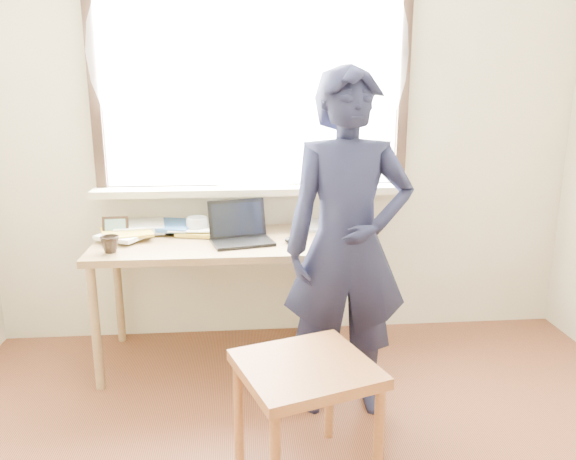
{
  "coord_description": "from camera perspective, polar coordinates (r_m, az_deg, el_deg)",
  "views": [
    {
      "loc": [
        -0.29,
        -1.34,
        1.53
      ],
      "look_at": [
        -0.09,
        0.95,
        0.93
      ],
      "focal_mm": 35.0,
      "sensor_mm": 36.0,
      "label": 1
    }
  ],
  "objects": [
    {
      "name": "room_shell",
      "position": [
        1.57,
        4.99,
        18.4
      ],
      "size": [
        3.52,
        4.02,
        2.61
      ],
      "color": "beige",
      "rests_on": "ground"
    },
    {
      "name": "person",
      "position": [
        2.6,
        6.06,
        -1.65
      ],
      "size": [
        0.6,
        0.4,
        1.62
      ],
      "primitive_type": "imported",
      "rotation": [
        0.0,
        0.0,
        -0.03
      ],
      "color": "black",
      "rests_on": "ground"
    },
    {
      "name": "work_chair",
      "position": [
        2.24,
        1.83,
        -15.16
      ],
      "size": [
        0.61,
        0.59,
        0.5
      ],
      "color": "#975D31",
      "rests_on": "ground"
    },
    {
      "name": "picture_frame",
      "position": [
        3.24,
        -17.1,
        0.2
      ],
      "size": [
        0.14,
        0.03,
        0.11
      ],
      "color": "black",
      "rests_on": "desk"
    },
    {
      "name": "book_b",
      "position": [
        3.35,
        1.1,
        0.51
      ],
      "size": [
        0.25,
        0.3,
        0.02
      ],
      "primitive_type": "imported",
      "rotation": [
        0.0,
        0.0,
        -0.25
      ],
      "color": "white",
      "rests_on": "desk"
    },
    {
      "name": "mug_white",
      "position": [
        3.22,
        -9.23,
        0.47
      ],
      "size": [
        0.17,
        0.17,
        0.1
      ],
      "primitive_type": "imported",
      "rotation": [
        0.0,
        0.0,
        0.81
      ],
      "color": "white",
      "rests_on": "desk"
    },
    {
      "name": "mug_dark",
      "position": [
        2.96,
        -17.63,
        -1.4
      ],
      "size": [
        0.12,
        0.12,
        0.09
      ],
      "primitive_type": "imported",
      "rotation": [
        0.0,
        0.0,
        -0.44
      ],
      "color": "black",
      "rests_on": "desk"
    },
    {
      "name": "desk_clutter",
      "position": [
        3.28,
        -9.21,
        0.3
      ],
      "size": [
        0.71,
        0.52,
        0.05
      ],
      "color": "white",
      "rests_on": "desk"
    },
    {
      "name": "mouse",
      "position": [
        3.0,
        0.54,
        -1.02
      ],
      "size": [
        0.09,
        0.07,
        0.04
      ],
      "primitive_type": "ellipsoid",
      "color": "black",
      "rests_on": "desk"
    },
    {
      "name": "desk",
      "position": [
        3.11,
        -7.17,
        -2.31
      ],
      "size": [
        1.32,
        0.66,
        0.71
      ],
      "color": "olive",
      "rests_on": "ground"
    },
    {
      "name": "laptop",
      "position": [
        3.04,
        -4.89,
        -0.2
      ],
      "size": [
        0.37,
        0.32,
        0.22
      ],
      "color": "black",
      "rests_on": "desk"
    },
    {
      "name": "book_a",
      "position": [
        3.35,
        -15.24,
        0.05
      ],
      "size": [
        0.21,
        0.27,
        0.02
      ],
      "primitive_type": "imported",
      "rotation": [
        0.0,
        0.0,
        -0.05
      ],
      "color": "white",
      "rests_on": "desk"
    }
  ]
}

